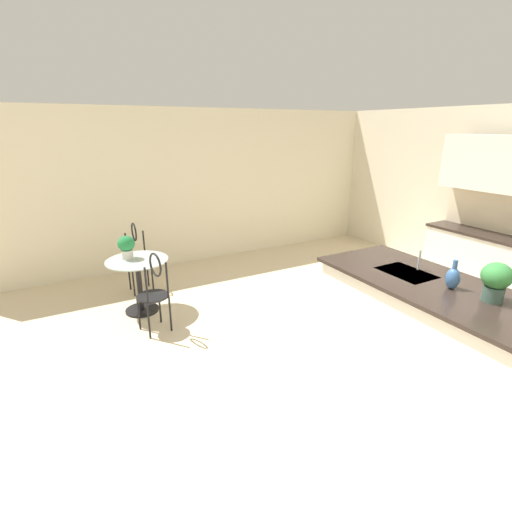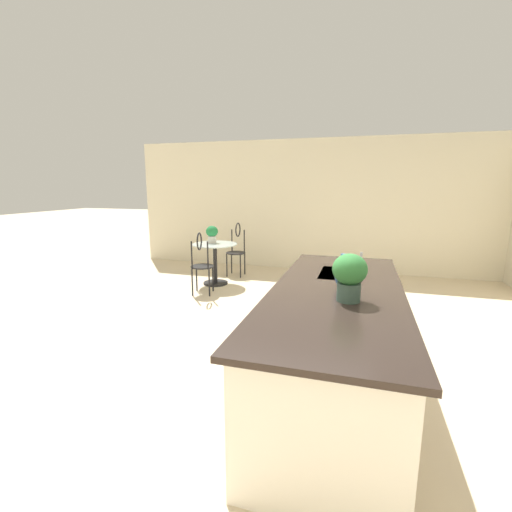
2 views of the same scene
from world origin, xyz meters
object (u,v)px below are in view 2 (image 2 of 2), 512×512
at_px(bistro_table, 215,260).
at_px(potted_plant_on_table, 212,233).
at_px(potted_plant_counter_near, 350,274).
at_px(chair_by_island, 201,260).
at_px(vase_on_counter, 342,275).
at_px(chair_near_window, 237,247).

bearing_deg(bistro_table, potted_plant_on_table, -137.69).
bearing_deg(potted_plant_on_table, bistro_table, 42.31).
bearing_deg(potted_plant_on_table, potted_plant_counter_near, 37.74).
relative_size(bistro_table, potted_plant_on_table, 2.60).
distance_m(chair_by_island, vase_on_counter, 3.20).
height_order(bistro_table, vase_on_counter, vase_on_counter).
relative_size(chair_near_window, potted_plant_on_table, 3.39).
xyz_separation_m(bistro_table, vase_on_counter, (2.81, 2.37, 0.58)).
relative_size(bistro_table, chair_by_island, 0.77).
bearing_deg(chair_near_window, potted_plant_on_table, -21.05).
bearing_deg(bistro_table, chair_near_window, 168.52).
bearing_deg(chair_by_island, potted_plant_counter_near, 43.70).
relative_size(bistro_table, chair_near_window, 0.77).
height_order(chair_near_window, potted_plant_counter_near, potted_plant_counter_near).
bearing_deg(chair_near_window, chair_by_island, -4.36).
height_order(chair_near_window, chair_by_island, same).
distance_m(bistro_table, vase_on_counter, 3.72).
xyz_separation_m(potted_plant_on_table, potted_plant_counter_near, (3.26, 2.53, 0.21)).
bearing_deg(bistro_table, vase_on_counter, 40.10).
distance_m(potted_plant_counter_near, vase_on_counter, 0.37).
bearing_deg(chair_near_window, potted_plant_counter_near, 30.35).
relative_size(chair_near_window, potted_plant_counter_near, 2.91).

